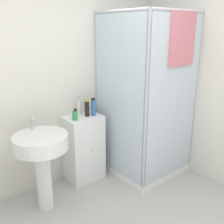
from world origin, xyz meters
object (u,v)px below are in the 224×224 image
object	(u,v)px
sink	(42,153)
soap_dispenser	(75,115)
shampoo_bottle_blue	(93,107)
lotion_bottle_white	(79,108)
shampoo_bottle_tall_black	(87,108)

from	to	relation	value
sink	soap_dispenser	size ratio (longest dim) A/B	6.98
sink	shampoo_bottle_blue	xyz separation A→B (m)	(0.78, 0.19, 0.30)
soap_dispenser	lotion_bottle_white	bearing A→B (deg)	43.71
soap_dispenser	lotion_bottle_white	xyz separation A→B (m)	(0.15, 0.14, 0.03)
sink	shampoo_bottle_tall_black	size ratio (longest dim) A/B	4.70
sink	lotion_bottle_white	xyz separation A→B (m)	(0.67, 0.33, 0.27)
shampoo_bottle_tall_black	lotion_bottle_white	size ratio (longest dim) A/B	1.09
shampoo_bottle_blue	soap_dispenser	bearing A→B (deg)	-178.82
soap_dispenser	shampoo_bottle_blue	world-z (taller)	shampoo_bottle_blue
shampoo_bottle_blue	lotion_bottle_white	size ratio (longest dim) A/B	1.14
sink	soap_dispenser	bearing A→B (deg)	19.50
soap_dispenser	shampoo_bottle_tall_black	distance (m)	0.20
sink	shampoo_bottle_tall_black	bearing A→B (deg)	17.00
shampoo_bottle_blue	lotion_bottle_white	distance (m)	0.18
shampoo_bottle_tall_black	shampoo_bottle_blue	bearing A→B (deg)	-20.23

